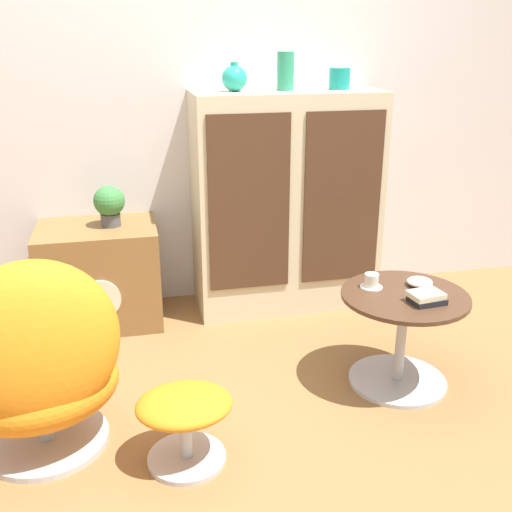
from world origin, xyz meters
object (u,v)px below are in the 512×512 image
at_px(vase_inner_left, 286,71).
at_px(bowl, 420,282).
at_px(ottoman, 185,414).
at_px(teacup, 371,282).
at_px(book_stack, 426,297).
at_px(sideboard, 286,202).
at_px(vase_inner_right, 340,79).
at_px(egg_chair, 38,367).
at_px(potted_plant, 109,204).
at_px(tv_console, 100,275).
at_px(coffee_table, 402,332).
at_px(vase_leftmost, 234,78).

distance_m(vase_inner_left, bowl, 1.28).
height_order(ottoman, bowl, bowl).
relative_size(teacup, book_stack, 0.65).
relative_size(sideboard, vase_inner_left, 6.24).
relative_size(vase_inner_right, bowl, 0.97).
relative_size(egg_chair, potted_plant, 3.72).
bearing_deg(tv_console, egg_chair, -99.92).
bearing_deg(sideboard, book_stack, -73.57).
bearing_deg(egg_chair, ottoman, -18.66).
relative_size(coffee_table, vase_inner_left, 2.83).
bearing_deg(potted_plant, bowl, -33.45).
height_order(potted_plant, teacup, potted_plant).
distance_m(coffee_table, vase_inner_left, 1.44).
height_order(tv_console, potted_plant, potted_plant).
distance_m(coffee_table, vase_leftmost, 1.49).
height_order(teacup, bowl, teacup).
height_order(sideboard, potted_plant, sideboard).
height_order(ottoman, teacup, teacup).
height_order(sideboard, bowl, sideboard).
relative_size(egg_chair, ottoman, 2.28).
relative_size(vase_leftmost, bowl, 1.27).
bearing_deg(vase_leftmost, coffee_table, -60.33).
xyz_separation_m(egg_chair, potted_plant, (0.27, 1.08, 0.29)).
distance_m(vase_inner_left, teacup, 1.21).
bearing_deg(sideboard, potted_plant, -178.98).
height_order(tv_console, vase_inner_right, vase_inner_right).
height_order(tv_console, bowl, tv_console).
xyz_separation_m(egg_chair, teacup, (1.36, 0.24, 0.10)).
bearing_deg(teacup, sideboard, 100.02).
relative_size(vase_leftmost, vase_inner_right, 1.31).
bearing_deg(vase_leftmost, sideboard, -0.80).
height_order(vase_inner_right, teacup, vase_inner_right).
distance_m(sideboard, tv_console, 1.08).
bearing_deg(vase_inner_right, bowl, -84.56).
relative_size(vase_leftmost, vase_inner_left, 0.75).
height_order(coffee_table, potted_plant, potted_plant).
distance_m(vase_inner_right, book_stack, 1.32).
height_order(vase_leftmost, bowl, vase_leftmost).
bearing_deg(coffee_table, potted_plant, 142.31).
height_order(egg_chair, vase_leftmost, vase_leftmost).
distance_m(egg_chair, vase_leftmost, 1.70).
height_order(coffee_table, vase_inner_left, vase_inner_left).
height_order(vase_leftmost, vase_inner_right, vase_leftmost).
distance_m(coffee_table, bowl, 0.23).
distance_m(book_stack, bowl, 0.18).
bearing_deg(teacup, vase_leftmost, 116.57).
relative_size(sideboard, bowl, 10.60).
bearing_deg(tv_console, vase_inner_right, 0.94).
xyz_separation_m(egg_chair, vase_inner_right, (1.49, 1.10, 0.89)).
height_order(vase_inner_right, bowl, vase_inner_right).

